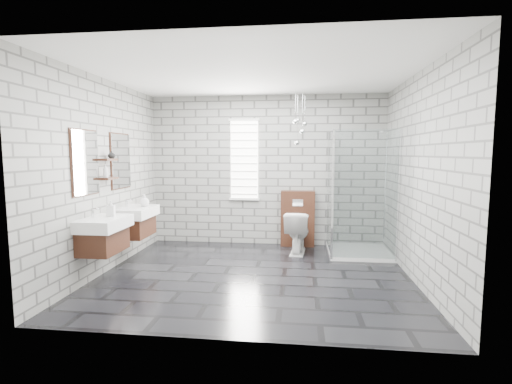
% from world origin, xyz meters
% --- Properties ---
extents(floor, '(4.20, 3.60, 0.02)m').
position_xyz_m(floor, '(0.00, 0.00, -0.01)').
color(floor, black).
rests_on(floor, ground).
extents(ceiling, '(4.20, 3.60, 0.02)m').
position_xyz_m(ceiling, '(0.00, 0.00, 2.71)').
color(ceiling, white).
rests_on(ceiling, wall_back).
extents(wall_back, '(4.20, 0.02, 2.70)m').
position_xyz_m(wall_back, '(0.00, 1.81, 1.35)').
color(wall_back, gray).
rests_on(wall_back, floor).
extents(wall_front, '(4.20, 0.02, 2.70)m').
position_xyz_m(wall_front, '(0.00, -1.81, 1.35)').
color(wall_front, gray).
rests_on(wall_front, floor).
extents(wall_left, '(0.02, 3.60, 2.70)m').
position_xyz_m(wall_left, '(-2.11, 0.00, 1.35)').
color(wall_left, gray).
rests_on(wall_left, floor).
extents(wall_right, '(0.02, 3.60, 2.70)m').
position_xyz_m(wall_right, '(2.11, 0.00, 1.35)').
color(wall_right, gray).
rests_on(wall_right, floor).
extents(vanity_left, '(0.47, 0.70, 1.57)m').
position_xyz_m(vanity_left, '(-1.91, -0.51, 0.76)').
color(vanity_left, '#402013').
rests_on(vanity_left, wall_left).
extents(vanity_right, '(0.47, 0.70, 1.57)m').
position_xyz_m(vanity_right, '(-1.91, 0.42, 0.76)').
color(vanity_right, '#402013').
rests_on(vanity_right, wall_left).
extents(shelf_lower, '(0.14, 0.30, 0.03)m').
position_xyz_m(shelf_lower, '(-2.03, -0.05, 1.32)').
color(shelf_lower, '#402013').
rests_on(shelf_lower, wall_left).
extents(shelf_upper, '(0.14, 0.30, 0.03)m').
position_xyz_m(shelf_upper, '(-2.03, -0.05, 1.58)').
color(shelf_upper, '#402013').
rests_on(shelf_upper, wall_left).
extents(window, '(0.56, 0.05, 1.48)m').
position_xyz_m(window, '(-0.40, 1.78, 1.55)').
color(window, white).
rests_on(window, wall_back).
extents(cistern_panel, '(0.60, 0.20, 1.00)m').
position_xyz_m(cistern_panel, '(0.58, 1.70, 0.50)').
color(cistern_panel, '#402013').
rests_on(cistern_panel, floor).
extents(flush_plate, '(0.18, 0.01, 0.12)m').
position_xyz_m(flush_plate, '(0.58, 1.60, 0.80)').
color(flush_plate, silver).
rests_on(flush_plate, cistern_panel).
extents(shower_enclosure, '(1.00, 1.00, 2.03)m').
position_xyz_m(shower_enclosure, '(1.50, 1.18, 0.50)').
color(shower_enclosure, white).
rests_on(shower_enclosure, floor).
extents(pendant_cluster, '(0.24, 0.21, 0.90)m').
position_xyz_m(pendant_cluster, '(0.59, 1.37, 2.09)').
color(pendant_cluster, silver).
rests_on(pendant_cluster, ceiling).
extents(toilet, '(0.46, 0.73, 0.71)m').
position_xyz_m(toilet, '(0.58, 1.23, 0.35)').
color(toilet, white).
rests_on(toilet, floor).
extents(soap_bottle_a, '(0.12, 0.12, 0.21)m').
position_xyz_m(soap_bottle_a, '(-1.84, -0.38, 0.96)').
color(soap_bottle_a, '#B2B2B2').
rests_on(soap_bottle_a, vanity_left).
extents(soap_bottle_b, '(0.19, 0.19, 0.19)m').
position_xyz_m(soap_bottle_b, '(-1.77, 0.51, 0.94)').
color(soap_bottle_b, '#B2B2B2').
rests_on(soap_bottle_b, vanity_right).
extents(soap_bottle_c, '(0.08, 0.08, 0.18)m').
position_xyz_m(soap_bottle_c, '(-2.02, -0.15, 1.43)').
color(soap_bottle_c, '#B2B2B2').
rests_on(soap_bottle_c, shelf_lower).
extents(vase, '(0.14, 0.14, 0.11)m').
position_xyz_m(vase, '(-2.02, 0.03, 1.65)').
color(vase, '#B2B2B2').
rests_on(vase, shelf_upper).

